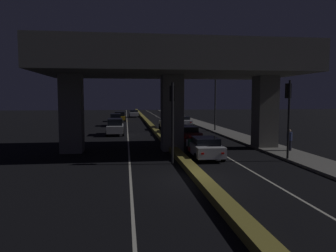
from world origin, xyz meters
The scene contains 22 objects.
ground_plane centered at (0.00, 0.00, 0.00)m, with size 200.00×200.00×0.00m, color black.
lane_line_left_inner centered at (-3.38, 35.00, 0.00)m, with size 0.12×126.00×0.00m, color beige.
lane_line_right_inner centered at (3.38, 35.00, 0.00)m, with size 0.12×126.00×0.00m, color beige.
median_divider centered at (0.00, 35.00, 0.18)m, with size 0.69×126.00×0.36m, color olive.
sidewalk_right centered at (8.04, 28.00, 0.08)m, with size 2.67×126.00×0.16m, color slate.
elevated_overpass centered at (0.00, 9.54, 6.54)m, with size 19.51×10.09×8.90m.
traffic_light_left_of_median centered at (-0.74, 4.17, 3.43)m, with size 0.30×0.49×5.03m.
traffic_light_right_of_median centered at (6.81, 4.16, 3.55)m, with size 0.30×0.49×5.22m.
street_lamp centered at (6.96, 23.25, 4.27)m, with size 2.21×0.32×7.13m.
car_white_lead centered at (1.75, 5.87, 0.75)m, with size 2.04×4.63×1.43m.
car_dark_red_second centered at (1.99, 13.92, 0.79)m, with size 2.17×4.66×1.50m.
car_dark_green_third centered at (1.68, 19.96, 0.77)m, with size 1.98×4.28×1.47m.
car_white_fourth centered at (1.84, 26.19, 0.92)m, with size 2.06×4.54×1.75m.
car_white_fifth centered at (5.08, 32.71, 0.68)m, with size 1.97×4.57×1.34m.
car_white_sixth centered at (4.69, 38.92, 0.82)m, with size 1.95×4.22×1.60m.
car_white_lead_oncoming centered at (-4.75, 20.90, 0.94)m, with size 1.95×4.40×1.82m.
car_dark_blue_second_oncoming centered at (-5.08, 33.03, 0.91)m, with size 1.93×4.30×1.81m.
car_taxi_yellow_third_oncoming centered at (-4.68, 42.54, 0.93)m, with size 2.16×4.17×1.72m.
car_white_fourth_oncoming centered at (-1.82, 55.28, 0.81)m, with size 2.06×4.47×1.53m.
motorcycle_red_filtering_near centered at (0.93, 6.85, 0.62)m, with size 0.33×1.76×1.45m.
motorcycle_blue_filtering_mid centered at (0.84, 14.95, 0.62)m, with size 0.34×1.90×1.46m.
pedestrian_on_sidewalk centered at (8.54, 7.16, 0.94)m, with size 0.40×0.40×1.59m.
Camera 1 is at (-3.58, -15.75, 4.07)m, focal length 35.00 mm.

